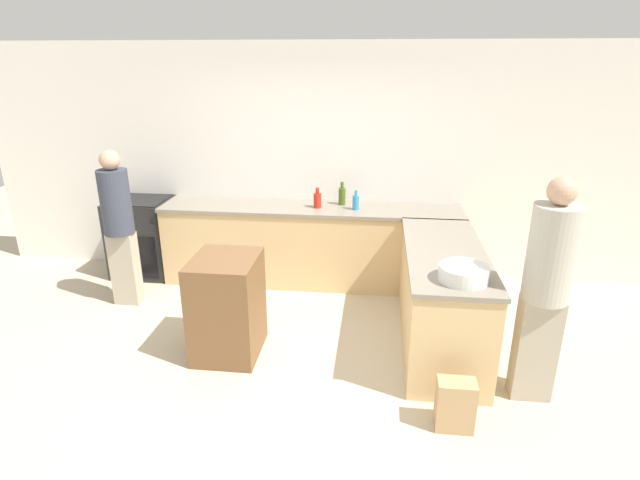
{
  "coord_description": "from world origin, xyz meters",
  "views": [
    {
      "loc": [
        0.74,
        -3.61,
        2.52
      ],
      "look_at": [
        0.25,
        0.57,
        0.97
      ],
      "focal_mm": 28.0,
      "sensor_mm": 36.0,
      "label": 1
    }
  ],
  "objects_px": {
    "person_at_peninsula": "(546,285)",
    "paper_bag": "(455,405)",
    "range_oven": "(143,237)",
    "mixing_bowl": "(464,273)",
    "island_table": "(227,306)",
    "hot_sauce_bottle": "(317,200)",
    "dish_soap_bottle": "(356,202)",
    "person_by_range": "(119,223)",
    "olive_oil_bottle": "(342,196)"
  },
  "relations": [
    {
      "from": "dish_soap_bottle",
      "to": "person_by_range",
      "type": "bearing_deg",
      "value": -163.44
    },
    {
      "from": "mixing_bowl",
      "to": "paper_bag",
      "type": "distance_m",
      "value": 0.95
    },
    {
      "from": "dish_soap_bottle",
      "to": "paper_bag",
      "type": "distance_m",
      "value": 2.6
    },
    {
      "from": "range_oven",
      "to": "olive_oil_bottle",
      "type": "distance_m",
      "value": 2.48
    },
    {
      "from": "mixing_bowl",
      "to": "olive_oil_bottle",
      "type": "distance_m",
      "value": 2.25
    },
    {
      "from": "olive_oil_bottle",
      "to": "person_by_range",
      "type": "height_order",
      "value": "person_by_range"
    },
    {
      "from": "dish_soap_bottle",
      "to": "person_at_peninsula",
      "type": "xyz_separation_m",
      "value": [
        1.48,
        -1.87,
        -0.05
      ]
    },
    {
      "from": "person_at_peninsula",
      "to": "paper_bag",
      "type": "distance_m",
      "value": 1.09
    },
    {
      "from": "mixing_bowl",
      "to": "person_by_range",
      "type": "xyz_separation_m",
      "value": [
        -3.31,
        1.07,
        -0.07
      ]
    },
    {
      "from": "dish_soap_bottle",
      "to": "person_at_peninsula",
      "type": "distance_m",
      "value": 2.38
    },
    {
      "from": "hot_sauce_bottle",
      "to": "person_at_peninsula",
      "type": "relative_size",
      "value": 0.13
    },
    {
      "from": "range_oven",
      "to": "island_table",
      "type": "height_order",
      "value": "range_oven"
    },
    {
      "from": "person_at_peninsula",
      "to": "paper_bag",
      "type": "xyz_separation_m",
      "value": [
        -0.64,
        -0.45,
        -0.77
      ]
    },
    {
      "from": "island_table",
      "to": "person_at_peninsula",
      "type": "bearing_deg",
      "value": -7.53
    },
    {
      "from": "olive_oil_bottle",
      "to": "dish_soap_bottle",
      "type": "xyz_separation_m",
      "value": [
        0.17,
        -0.19,
        -0.02
      ]
    },
    {
      "from": "olive_oil_bottle",
      "to": "person_at_peninsula",
      "type": "bearing_deg",
      "value": -51.25
    },
    {
      "from": "island_table",
      "to": "hot_sauce_bottle",
      "type": "relative_size",
      "value": 3.98
    },
    {
      "from": "paper_bag",
      "to": "range_oven",
      "type": "bearing_deg",
      "value": 145.01
    },
    {
      "from": "person_by_range",
      "to": "person_at_peninsula",
      "type": "relative_size",
      "value": 0.94
    },
    {
      "from": "dish_soap_bottle",
      "to": "person_by_range",
      "type": "relative_size",
      "value": 0.13
    },
    {
      "from": "island_table",
      "to": "olive_oil_bottle",
      "type": "distance_m",
      "value": 2.01
    },
    {
      "from": "mixing_bowl",
      "to": "olive_oil_bottle",
      "type": "relative_size",
      "value": 1.4
    },
    {
      "from": "olive_oil_bottle",
      "to": "paper_bag",
      "type": "distance_m",
      "value": 2.83
    },
    {
      "from": "island_table",
      "to": "person_at_peninsula",
      "type": "distance_m",
      "value": 2.6
    },
    {
      "from": "person_at_peninsula",
      "to": "paper_bag",
      "type": "relative_size",
      "value": 4.52
    },
    {
      "from": "hot_sauce_bottle",
      "to": "person_at_peninsula",
      "type": "xyz_separation_m",
      "value": [
        1.91,
        -1.9,
        -0.06
      ]
    },
    {
      "from": "mixing_bowl",
      "to": "person_by_range",
      "type": "bearing_deg",
      "value": 162.06
    },
    {
      "from": "person_by_range",
      "to": "olive_oil_bottle",
      "type": "bearing_deg",
      "value": 21.91
    },
    {
      "from": "paper_bag",
      "to": "island_table",
      "type": "bearing_deg",
      "value": 157.41
    },
    {
      "from": "island_table",
      "to": "person_at_peninsula",
      "type": "xyz_separation_m",
      "value": [
        2.52,
        -0.33,
        0.51
      ]
    },
    {
      "from": "hot_sauce_bottle",
      "to": "mixing_bowl",
      "type": "bearing_deg",
      "value": -53.7
    },
    {
      "from": "mixing_bowl",
      "to": "island_table",
      "type": "bearing_deg",
      "value": 172.51
    },
    {
      "from": "person_at_peninsula",
      "to": "mixing_bowl",
      "type": "bearing_deg",
      "value": 172.33
    },
    {
      "from": "hot_sauce_bottle",
      "to": "dish_soap_bottle",
      "type": "xyz_separation_m",
      "value": [
        0.43,
        -0.03,
        -0.0
      ]
    },
    {
      "from": "hot_sauce_bottle",
      "to": "dish_soap_bottle",
      "type": "bearing_deg",
      "value": -3.62
    },
    {
      "from": "island_table",
      "to": "range_oven",
      "type": "bearing_deg",
      "value": 133.63
    },
    {
      "from": "mixing_bowl",
      "to": "range_oven",
      "type": "bearing_deg",
      "value": 151.83
    },
    {
      "from": "person_at_peninsula",
      "to": "dish_soap_bottle",
      "type": "bearing_deg",
      "value": 128.4
    },
    {
      "from": "island_table",
      "to": "person_at_peninsula",
      "type": "height_order",
      "value": "person_at_peninsula"
    },
    {
      "from": "range_oven",
      "to": "person_at_peninsula",
      "type": "height_order",
      "value": "person_at_peninsula"
    },
    {
      "from": "island_table",
      "to": "dish_soap_bottle",
      "type": "relative_size",
      "value": 4.14
    },
    {
      "from": "mixing_bowl",
      "to": "olive_oil_bottle",
      "type": "height_order",
      "value": "olive_oil_bottle"
    },
    {
      "from": "range_oven",
      "to": "person_by_range",
      "type": "height_order",
      "value": "person_by_range"
    },
    {
      "from": "olive_oil_bottle",
      "to": "dish_soap_bottle",
      "type": "distance_m",
      "value": 0.25
    },
    {
      "from": "dish_soap_bottle",
      "to": "person_by_range",
      "type": "xyz_separation_m",
      "value": [
        -2.41,
        -0.72,
        -0.1
      ]
    },
    {
      "from": "hot_sauce_bottle",
      "to": "person_at_peninsula",
      "type": "bearing_deg",
      "value": -44.74
    },
    {
      "from": "island_table",
      "to": "paper_bag",
      "type": "xyz_separation_m",
      "value": [
        1.89,
        -0.78,
        -0.26
      ]
    },
    {
      "from": "island_table",
      "to": "paper_bag",
      "type": "distance_m",
      "value": 2.06
    },
    {
      "from": "hot_sauce_bottle",
      "to": "paper_bag",
      "type": "xyz_separation_m",
      "value": [
        1.27,
        -2.35,
        -0.82
      ]
    },
    {
      "from": "hot_sauce_bottle",
      "to": "paper_bag",
      "type": "height_order",
      "value": "hot_sauce_bottle"
    }
  ]
}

